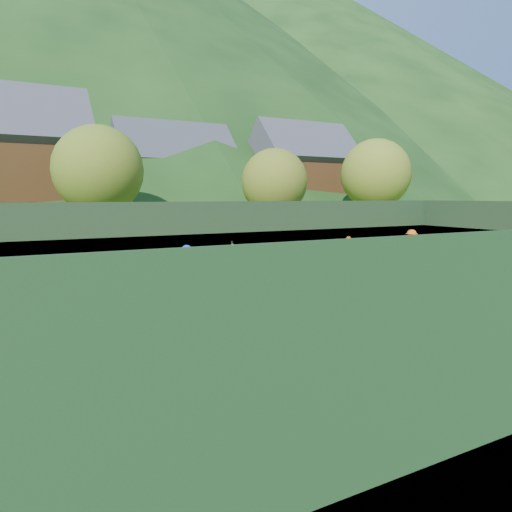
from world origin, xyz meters
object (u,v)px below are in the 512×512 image
coach (189,275)px  student_a (337,255)px  tennis_net (297,270)px  ball_hopper (196,295)px  chalet_mid (174,181)px  student_c (404,253)px  chalet_right (302,180)px  student_b (349,254)px  student_d (411,245)px  chalet_left (5,169)px

coach → student_a: size_ratio=1.26×
student_a → tennis_net: 3.27m
ball_hopper → chalet_mid: chalet_mid is taller
student_c → chalet_right: 32.03m
chalet_mid → ball_hopper: bearing=-107.0°
student_b → student_c: (3.23, -0.10, -0.14)m
tennis_net → ball_hopper: size_ratio=12.07×
tennis_net → chalet_right: chalet_right is taller
coach → student_d: coach is taller
student_b → tennis_net: (-3.55, -1.30, -0.28)m
tennis_net → chalet_mid: 34.81m
chalet_right → ball_hopper: bearing=-127.2°
student_d → tennis_net: 8.83m
student_c → chalet_right: (13.22, 28.80, 4.60)m
student_a → student_c: size_ratio=1.15×
ball_hopper → chalet_right: (25.44, 33.51, 4.49)m
tennis_net → chalet_mid: size_ratio=0.95×
student_a → ball_hopper: size_ratio=1.47×
student_c → ball_hopper: (-12.22, -4.71, 0.11)m
student_a → chalet_right: 33.62m
ball_hopper → chalet_left: 34.17m
coach → chalet_mid: chalet_mid is taller
coach → student_c: (11.71, 2.76, -0.29)m
tennis_net → ball_hopper: 6.48m
chalet_right → student_a: bearing=-120.8°
student_c → chalet_mid: chalet_mid is taller
tennis_net → chalet_left: 32.04m
coach → student_b: (8.48, 2.86, -0.15)m
student_c → student_d: bearing=-160.6°
student_a → chalet_left: size_ratio=0.11×
ball_hopper → chalet_mid: 39.45m
student_a → student_c: 3.83m
chalet_right → chalet_mid: bearing=164.1°
chalet_left → chalet_mid: (16.00, 4.00, -0.66)m
coach → student_a: bearing=9.2°
student_b → chalet_left: 32.11m
student_b → tennis_net: student_b is taller
student_a → chalet_left: bearing=-59.8°
chalet_left → chalet_right: (30.00, 0.00, -0.39)m
student_a → student_b: (0.60, -0.08, 0.05)m
coach → tennis_net: bearing=6.3°
student_a → student_c: (3.83, -0.18, -0.10)m
student_c → chalet_left: chalet_left is taller
student_b → coach: bearing=5.3°
student_b → student_c: size_ratio=1.23×
ball_hopper → chalet_mid: (11.44, 37.51, 4.22)m
student_a → chalet_left: 31.79m
coach → chalet_right: chalet_right is taller
student_d → tennis_net: student_d is taller
student_d → student_a: bearing=2.9°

